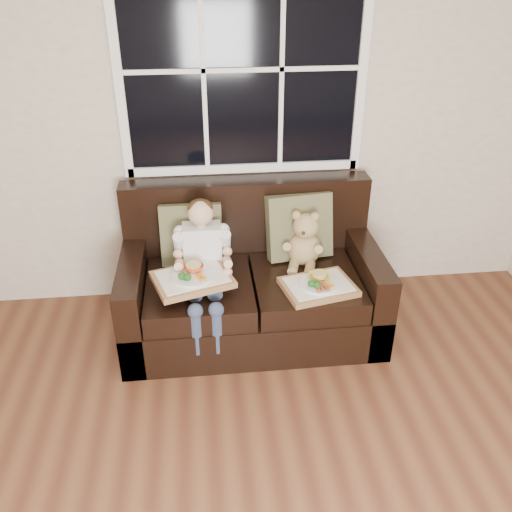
{
  "coord_description": "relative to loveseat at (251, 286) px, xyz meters",
  "views": [
    {
      "loc": [
        -0.23,
        -1.08,
        2.32
      ],
      "look_at": [
        0.09,
        1.85,
        0.64
      ],
      "focal_mm": 38.0,
      "sensor_mm": 36.0,
      "label": 1
    }
  ],
  "objects": [
    {
      "name": "pillow_right",
      "position": [
        0.35,
        0.15,
        0.36
      ],
      "size": [
        0.47,
        0.26,
        0.46
      ],
      "rotation": [
        -0.21,
        0.0,
        0.14
      ],
      "color": "brown",
      "rests_on": "loveseat"
    },
    {
      "name": "loveseat",
      "position": [
        0.0,
        0.0,
        0.0
      ],
      "size": [
        1.7,
        0.92,
        0.96
      ],
      "color": "black",
      "rests_on": "ground"
    },
    {
      "name": "pillow_left",
      "position": [
        -0.38,
        0.15,
        0.35
      ],
      "size": [
        0.41,
        0.19,
        0.42
      ],
      "rotation": [
        -0.21,
        0.0,
        -0.01
      ],
      "color": "brown",
      "rests_on": "loveseat"
    },
    {
      "name": "room_walls",
      "position": [
        -0.07,
        -2.02,
        1.28
      ],
      "size": [
        4.52,
        5.02,
        2.71
      ],
      "color": "beige",
      "rests_on": "ground"
    },
    {
      "name": "child",
      "position": [
        -0.31,
        -0.12,
        0.32
      ],
      "size": [
        0.36,
        0.59,
        0.8
      ],
      "color": "silver",
      "rests_on": "loveseat"
    },
    {
      "name": "teddy_bear",
      "position": [
        0.37,
        0.03,
        0.3
      ],
      "size": [
        0.27,
        0.33,
        0.4
      ],
      "rotation": [
        0.0,
        0.0,
        -0.29
      ],
      "color": "tan",
      "rests_on": "loveseat"
    },
    {
      "name": "window_back",
      "position": [
        -0.0,
        0.46,
        1.34
      ],
      "size": [
        1.62,
        0.04,
        1.37
      ],
      "color": "black",
      "rests_on": "room_walls"
    },
    {
      "name": "tray_left",
      "position": [
        -0.39,
        -0.28,
        0.27
      ],
      "size": [
        0.54,
        0.47,
        0.1
      ],
      "rotation": [
        0.0,
        0.0,
        0.31
      ],
      "color": "#9D6647",
      "rests_on": "child"
    },
    {
      "name": "tray_right",
      "position": [
        0.4,
        -0.3,
        0.17
      ],
      "size": [
        0.5,
        0.42,
        0.1
      ],
      "rotation": [
        0.0,
        0.0,
        0.22
      ],
      "color": "#9D6647",
      "rests_on": "loveseat"
    }
  ]
}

